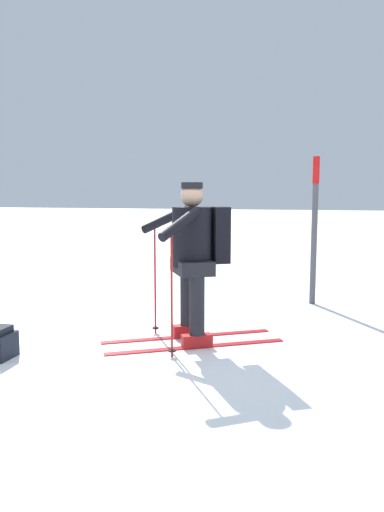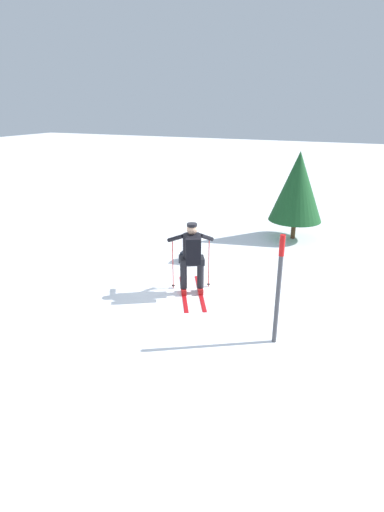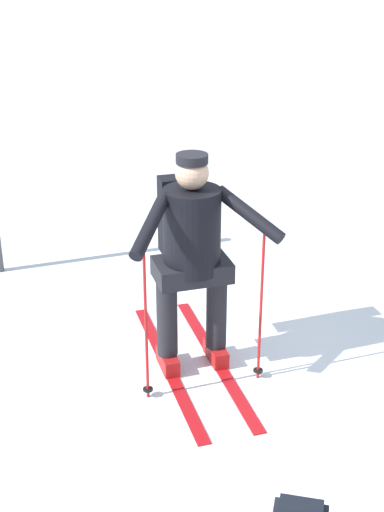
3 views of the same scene
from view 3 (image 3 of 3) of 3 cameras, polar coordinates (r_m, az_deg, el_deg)
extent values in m
plane|color=white|center=(5.33, 2.19, -8.82)|extent=(80.00, 80.00, 0.00)
cube|color=red|center=(5.39, 1.91, -8.29)|extent=(0.95, 1.63, 0.01)
cube|color=red|center=(5.36, 1.92, -7.71)|extent=(0.24, 0.32, 0.12)
cylinder|color=black|center=(5.16, 1.98, -4.09)|extent=(0.15, 0.15, 0.65)
cube|color=red|center=(5.30, -1.94, -8.91)|extent=(0.95, 1.63, 0.01)
cube|color=red|center=(5.27, -1.95, -8.32)|extent=(0.24, 0.32, 0.12)
cylinder|color=black|center=(5.07, -2.02, -4.66)|extent=(0.15, 0.15, 0.65)
cube|color=black|center=(4.96, 0.00, -1.09)|extent=(0.62, 0.54, 0.14)
cylinder|color=black|center=(4.84, 0.00, 2.06)|extent=(0.40, 0.40, 0.59)
sphere|color=tan|center=(4.70, 0.00, 6.66)|extent=(0.23, 0.23, 0.23)
cylinder|color=black|center=(4.67, 0.00, 7.80)|extent=(0.21, 0.21, 0.06)
cube|color=black|center=(5.08, -0.89, 3.38)|extent=(0.35, 0.29, 0.56)
cylinder|color=red|center=(4.92, 5.54, -3.97)|extent=(0.02, 0.02, 1.18)
cylinder|color=black|center=(5.19, 5.31, -9.10)|extent=(0.07, 0.07, 0.01)
cylinder|color=black|center=(4.71, 4.61, 3.33)|extent=(0.52, 0.31, 0.30)
cylinder|color=red|center=(4.71, -3.71, -5.33)|extent=(0.02, 0.02, 1.18)
cylinder|color=black|center=(4.99, -3.54, -10.59)|extent=(0.07, 0.07, 0.01)
cylinder|color=black|center=(4.52, -3.34, 2.46)|extent=(0.16, 0.54, 0.30)
camera|label=1|loc=(6.90, 45.84, 5.24)|focal=35.00mm
camera|label=2|loc=(12.46, -8.59, 29.03)|focal=28.00mm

